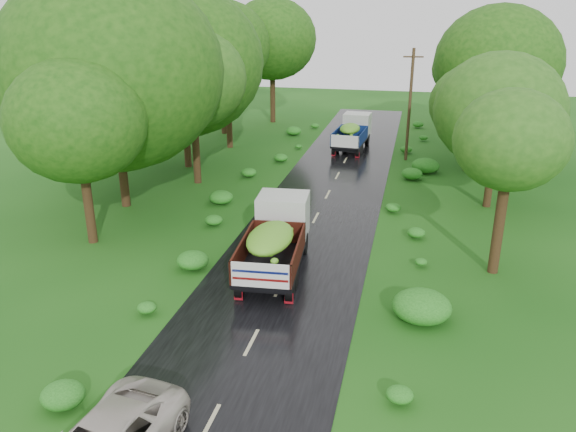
% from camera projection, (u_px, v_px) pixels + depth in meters
% --- Properties ---
extents(ground, '(120.00, 120.00, 0.00)m').
position_uv_depth(ground, '(251.00, 343.00, 18.79)').
color(ground, '#13450E').
rests_on(ground, ground).
extents(road, '(6.50, 80.00, 0.02)m').
position_uv_depth(road, '(286.00, 276.00, 23.34)').
color(road, black).
rests_on(road, ground).
extents(road_lines, '(0.12, 69.60, 0.00)m').
position_uv_depth(road_lines, '(291.00, 266.00, 24.24)').
color(road_lines, '#BFB78C').
rests_on(road_lines, road).
extents(truck_near, '(2.76, 6.56, 2.69)m').
position_uv_depth(truck_near, '(276.00, 236.00, 23.47)').
color(truck_near, black).
rests_on(truck_near, ground).
extents(truck_far, '(2.49, 6.04, 2.48)m').
position_uv_depth(truck_far, '(353.00, 131.00, 43.35)').
color(truck_far, black).
rests_on(truck_far, ground).
extents(utility_pole, '(1.37, 0.26, 7.84)m').
position_uv_depth(utility_pole, '(410.00, 104.00, 39.35)').
color(utility_pole, '#382616').
rests_on(utility_pole, ground).
extents(trees_left, '(6.94, 33.82, 9.57)m').
position_uv_depth(trees_left, '(192.00, 63.00, 37.28)').
color(trees_left, black).
rests_on(trees_left, ground).
extents(trees_right, '(5.53, 32.86, 8.65)m').
position_uv_depth(trees_right, '(487.00, 86.00, 36.14)').
color(trees_right, black).
rests_on(trees_right, ground).
extents(shrubs, '(11.90, 44.00, 0.70)m').
position_uv_depth(shrubs, '(322.00, 200.00, 31.42)').
color(shrubs, '#196117').
rests_on(shrubs, ground).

